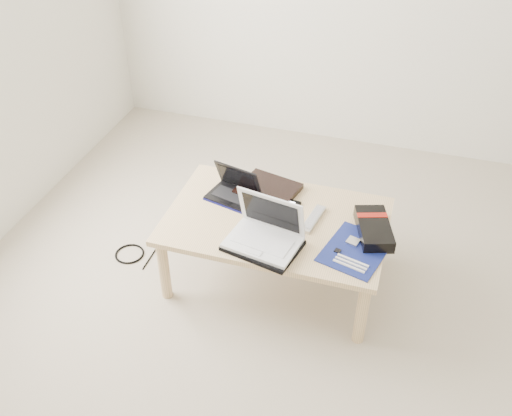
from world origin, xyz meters
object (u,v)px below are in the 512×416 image
(coffee_table, at_px, (276,226))
(gpu_box, at_px, (374,229))
(netbook, at_px, (234,190))
(white_laptop, at_px, (266,232))

(coffee_table, height_order, gpu_box, gpu_box)
(netbook, height_order, gpu_box, netbook)
(coffee_table, xyz_separation_m, white_laptop, (-0.00, -0.19, 0.12))
(netbook, bearing_deg, coffee_table, -24.39)
(white_laptop, bearing_deg, coffee_table, 89.96)
(netbook, distance_m, gpu_box, 0.75)
(netbook, bearing_deg, white_laptop, -49.87)
(coffee_table, height_order, white_laptop, white_laptop)
(coffee_table, bearing_deg, gpu_box, 3.34)
(gpu_box, bearing_deg, netbook, 173.02)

